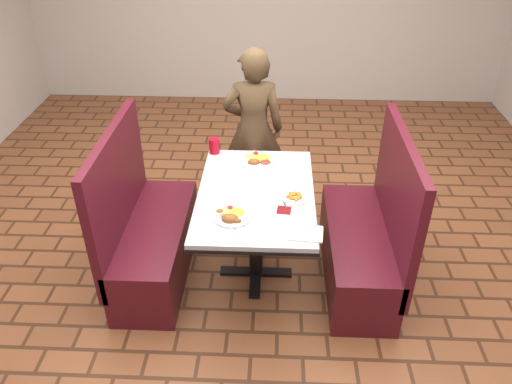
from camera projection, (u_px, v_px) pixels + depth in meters
room at (256, 19)px, 2.81m from camera, size 7.00×7.04×2.82m
dining_table at (256, 203)px, 3.50m from camera, size 0.81×1.21×0.75m
booth_bench_left at (149, 237)px, 3.70m from camera, size 0.47×1.20×1.17m
booth_bench_right at (365, 243)px, 3.64m from camera, size 0.47×1.20×1.17m
diner_person at (253, 129)px, 4.32m from camera, size 0.55×0.38×1.45m
near_dinner_plate at (231, 214)px, 3.18m from camera, size 0.25×0.25×0.08m
far_dinner_plate at (258, 158)px, 3.79m from camera, size 0.28×0.28×0.07m
plantain_plate at (295, 197)px, 3.37m from camera, size 0.18×0.18×0.03m
maroon_napkin at (284, 210)px, 3.26m from camera, size 0.10×0.10×0.00m
spoon_utensil at (284, 203)px, 3.32m from camera, size 0.03×0.12×0.00m
red_tumbler at (214, 146)px, 3.89m from camera, size 0.08×0.08×0.12m
paper_napkin at (305, 233)px, 3.04m from camera, size 0.23×0.18×0.01m
knife_utensil at (240, 219)px, 3.16m from camera, size 0.09×0.15×0.00m
fork_utensil at (236, 227)px, 3.09m from camera, size 0.04×0.16×0.00m
lettuce_shreds at (262, 187)px, 3.49m from camera, size 0.28×0.32×0.00m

